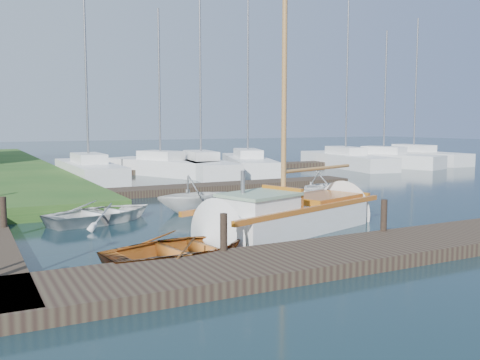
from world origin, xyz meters
name	(u,v)px	position (x,y,z in m)	size (l,w,h in m)	color
ground	(240,217)	(0.00, 0.00, 0.00)	(160.00, 160.00, 0.00)	black
near_dock	(363,251)	(0.00, -6.00, 0.15)	(18.00, 2.20, 0.30)	#2E211A
far_dock	(213,188)	(2.00, 6.50, 0.15)	(14.00, 1.60, 0.30)	#2E211A
pontoon	(262,166)	(10.00, 16.00, 0.15)	(30.00, 1.60, 0.30)	#2E211A
mooring_post_1	(224,232)	(-3.00, -5.00, 0.70)	(0.16, 0.16, 0.80)	black
mooring_post_2	(384,215)	(1.50, -5.00, 0.70)	(0.16, 0.16, 0.80)	black
mooring_post_4	(4,212)	(-7.00, 0.00, 0.70)	(0.16, 0.16, 0.80)	black
sailboat	(291,218)	(0.29, -2.60, 0.34)	(7.41, 4.08, 9.83)	silver
dinghy	(183,244)	(-3.68, -4.33, 0.36)	(2.52, 3.52, 0.73)	#9C5C0E
tender_a	(102,210)	(-4.16, 1.18, 0.36)	(2.51, 3.51, 0.73)	silver
tender_b	(193,192)	(-0.96, 1.59, 0.69)	(2.25, 2.61, 1.37)	silver
tender_d	(320,183)	(4.78, 2.24, 0.62)	(2.04, 2.36, 1.24)	silver
marina_boat_0	(89,169)	(-1.86, 14.09, 0.57)	(2.20, 8.68, 11.91)	silver
marina_boat_1	(161,165)	(2.44, 14.80, 0.56)	(5.16, 7.80, 9.55)	silver
marina_boat_2	(201,165)	(4.51, 13.61, 0.56)	(3.37, 8.95, 10.60)	silver
marina_boat_3	(248,163)	(7.99, 14.26, 0.56)	(5.37, 9.93, 10.90)	silver
marina_boat_5	(345,159)	(15.60, 14.16, 0.56)	(3.72, 10.04, 11.22)	silver
marina_boat_6	(383,158)	(18.35, 13.41, 0.56)	(4.69, 8.46, 9.34)	silver
marina_boat_7	(413,156)	(22.63, 14.79, 0.56)	(2.45, 9.25, 10.77)	silver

